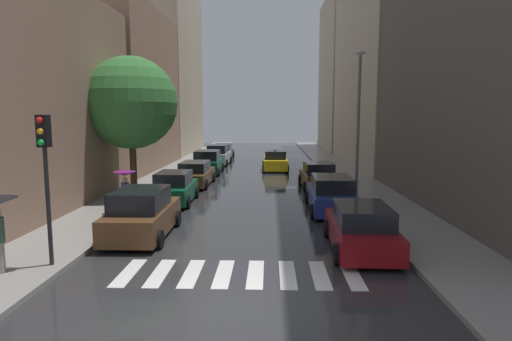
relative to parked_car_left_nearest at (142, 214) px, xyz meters
name	(u,v)px	position (x,y,z in m)	size (l,w,h in m)	color
ground_plane	(259,173)	(3.83, 17.97, -0.85)	(28.00, 72.00, 0.04)	#2B2B2E
sidewalk_left	(176,171)	(-2.67, 17.97, -0.76)	(3.00, 72.00, 0.15)	gray
sidewalk_right	(342,172)	(10.33, 17.97, -0.76)	(3.00, 72.00, 0.15)	gray
crosswalk_stripes	(240,274)	(3.83, -3.65, -0.83)	(6.75, 2.20, 0.01)	silver
building_left_mid	(123,91)	(-7.17, 19.64, 5.55)	(6.00, 14.29, 12.76)	#8C6B56
building_left_far	(166,70)	(-7.17, 34.59, 8.74)	(6.00, 15.08, 19.15)	#B2A38C
building_right_mid	(386,39)	(14.83, 23.78, 10.20)	(6.00, 19.10, 22.07)	#B2A38C
building_right_far	(348,74)	(14.83, 41.88, 8.87)	(6.00, 14.77, 19.41)	#B2A38C
parked_car_left_nearest	(142,214)	(0.00, 0.00, 0.00)	(2.18, 4.49, 1.79)	brown
parked_car_left_second	(174,188)	(-0.15, 6.07, -0.07)	(2.03, 4.08, 1.62)	#0C4C2D
parked_car_left_third	(195,174)	(-0.03, 11.59, -0.10)	(2.08, 4.82, 1.54)	brown
parked_car_left_fourth	(208,163)	(-0.06, 17.15, 0.00)	(2.18, 4.25, 1.79)	#0C4C2D
parked_car_left_fifth	(218,156)	(0.05, 23.10, 0.00)	(2.20, 4.14, 1.80)	#B2B7BF
parked_car_left_sixth	(223,151)	(-0.17, 29.03, -0.11)	(2.09, 4.64, 1.53)	#474C51
parked_car_right_nearest	(361,229)	(7.68, -1.40, -0.10)	(2.20, 4.55, 1.55)	maroon
parked_car_right_second	(331,195)	(7.53, 4.43, -0.05)	(2.23, 4.80, 1.66)	navy
parked_car_right_third	(318,176)	(7.61, 10.62, -0.07)	(2.18, 4.23, 1.62)	brown
taxi_midroad	(275,161)	(5.12, 19.32, -0.07)	(2.10, 4.32, 1.81)	yellow
pedestrian_foreground	(125,183)	(-1.69, 3.22, 0.64)	(0.95, 0.95, 1.84)	#38513D
street_tree_left	(131,103)	(-2.70, 7.59, 4.25)	(4.90, 4.90, 7.39)	#513823
traffic_light_left_corner	(45,157)	(-1.62, -3.49, 2.45)	(0.30, 0.42, 4.30)	black
lamp_post_right	(358,113)	(9.38, 7.93, 3.69)	(0.60, 0.28, 7.67)	#595B60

